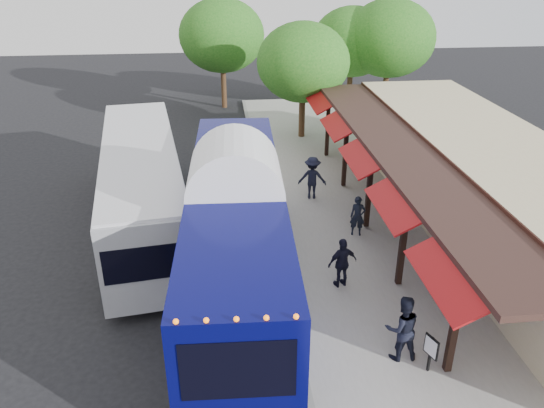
{
  "coord_description": "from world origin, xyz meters",
  "views": [
    {
      "loc": [
        -1.87,
        -14.04,
        10.15
      ],
      "look_at": [
        -0.06,
        3.11,
        1.8
      ],
      "focal_mm": 35.0,
      "sensor_mm": 36.0,
      "label": 1
    }
  ],
  "objects_px": {
    "sign_board": "(431,348)",
    "ped_b": "(402,328)",
    "ped_c": "(342,263)",
    "ped_a": "(358,216)",
    "city_bus": "(142,183)",
    "coach_bus": "(237,232)",
    "ped_d": "(312,178)"
  },
  "relations": [
    {
      "from": "city_bus",
      "to": "ped_b",
      "type": "xyz_separation_m",
      "value": [
        7.64,
        -8.63,
        -0.77
      ]
    },
    {
      "from": "coach_bus",
      "to": "city_bus",
      "type": "relative_size",
      "value": 1.02
    },
    {
      "from": "city_bus",
      "to": "ped_d",
      "type": "relative_size",
      "value": 6.79
    },
    {
      "from": "coach_bus",
      "to": "ped_a",
      "type": "distance_m",
      "value": 5.82
    },
    {
      "from": "coach_bus",
      "to": "ped_a",
      "type": "height_order",
      "value": "coach_bus"
    },
    {
      "from": "coach_bus",
      "to": "sign_board",
      "type": "height_order",
      "value": "coach_bus"
    },
    {
      "from": "ped_c",
      "to": "ped_a",
      "type": "bearing_deg",
      "value": -128.13
    },
    {
      "from": "coach_bus",
      "to": "ped_c",
      "type": "bearing_deg",
      "value": -0.47
    },
    {
      "from": "ped_a",
      "to": "ped_c",
      "type": "xyz_separation_m",
      "value": [
        -1.35,
        -3.32,
        0.08
      ]
    },
    {
      "from": "ped_b",
      "to": "ped_c",
      "type": "relative_size",
      "value": 1.11
    },
    {
      "from": "coach_bus",
      "to": "sign_board",
      "type": "distance_m",
      "value": 6.51
    },
    {
      "from": "ped_a",
      "to": "ped_b",
      "type": "distance_m",
      "value": 6.83
    },
    {
      "from": "coach_bus",
      "to": "ped_c",
      "type": "height_order",
      "value": "coach_bus"
    },
    {
      "from": "ped_c",
      "to": "ped_b",
      "type": "bearing_deg",
      "value": 87.05
    },
    {
      "from": "ped_b",
      "to": "sign_board",
      "type": "height_order",
      "value": "ped_b"
    },
    {
      "from": "city_bus",
      "to": "ped_d",
      "type": "xyz_separation_m",
      "value": [
        7.04,
        1.67,
        -0.78
      ]
    },
    {
      "from": "sign_board",
      "to": "ped_b",
      "type": "bearing_deg",
      "value": 114.27
    },
    {
      "from": "ped_d",
      "to": "ped_a",
      "type": "bearing_deg",
      "value": 119.41
    },
    {
      "from": "coach_bus",
      "to": "ped_c",
      "type": "xyz_separation_m",
      "value": [
        3.36,
        -0.16,
        -1.24
      ]
    },
    {
      "from": "ped_a",
      "to": "ped_d",
      "type": "xyz_separation_m",
      "value": [
        -1.15,
        3.5,
        0.16
      ]
    },
    {
      "from": "coach_bus",
      "to": "ped_b",
      "type": "distance_m",
      "value": 5.65
    },
    {
      "from": "ped_d",
      "to": "ped_b",
      "type": "bearing_deg",
      "value": 104.58
    },
    {
      "from": "ped_a",
      "to": "sign_board",
      "type": "relative_size",
      "value": 1.45
    },
    {
      "from": "sign_board",
      "to": "ped_d",
      "type": "bearing_deg",
      "value": 75.61
    },
    {
      "from": "ped_c",
      "to": "ped_d",
      "type": "distance_m",
      "value": 6.82
    },
    {
      "from": "coach_bus",
      "to": "sign_board",
      "type": "relative_size",
      "value": 12.15
    },
    {
      "from": "ped_b",
      "to": "ped_d",
      "type": "height_order",
      "value": "ped_b"
    },
    {
      "from": "ped_a",
      "to": "city_bus",
      "type": "bearing_deg",
      "value": 177.84
    },
    {
      "from": "ped_a",
      "to": "ped_c",
      "type": "distance_m",
      "value": 3.58
    },
    {
      "from": "ped_b",
      "to": "sign_board",
      "type": "distance_m",
      "value": 0.87
    },
    {
      "from": "ped_a",
      "to": "ped_b",
      "type": "xyz_separation_m",
      "value": [
        -0.55,
        -6.8,
        0.17
      ]
    },
    {
      "from": "city_bus",
      "to": "ped_a",
      "type": "height_order",
      "value": "city_bus"
    }
  ]
}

